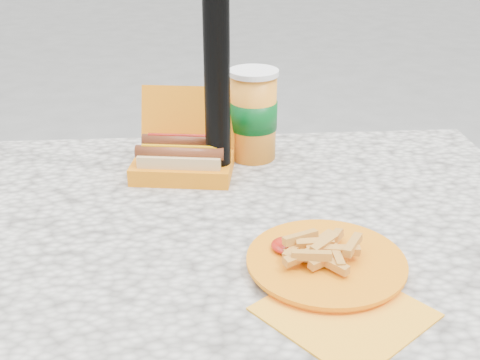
{
  "coord_description": "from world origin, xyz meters",
  "views": [
    {
      "loc": [
        -0.04,
        -0.95,
        1.28
      ],
      "look_at": [
        0.04,
        0.04,
        0.8
      ],
      "focal_mm": 45.0,
      "sensor_mm": 36.0,
      "label": 1
    }
  ],
  "objects": [
    {
      "name": "picnic_table",
      "position": [
        0.0,
        0.0,
        0.64
      ],
      "size": [
        1.2,
        0.8,
        0.75
      ],
      "color": "beige",
      "rests_on": "ground"
    },
    {
      "name": "soda_cup",
      "position": [
        0.08,
        0.26,
        0.85
      ],
      "size": [
        0.1,
        0.1,
        0.2
      ],
      "rotation": [
        0.0,
        0.0,
        -0.22
      ],
      "color": "orange",
      "rests_on": "picnic_table"
    },
    {
      "name": "hotdog_box",
      "position": [
        -0.07,
        0.19,
        0.79
      ],
      "size": [
        0.22,
        0.2,
        0.16
      ],
      "rotation": [
        0.0,
        0.0,
        -0.15
      ],
      "color": "orange",
      "rests_on": "picnic_table"
    },
    {
      "name": "fries_plate",
      "position": [
        0.15,
        -0.19,
        0.76
      ],
      "size": [
        0.27,
        0.37,
        0.05
      ],
      "rotation": [
        0.0,
        0.0,
        0.32
      ],
      "color": "#FFA320",
      "rests_on": "picnic_table"
    },
    {
      "name": "umbrella_pole",
      "position": [
        0.0,
        0.16,
        1.1
      ],
      "size": [
        0.05,
        0.05,
        2.2
      ],
      "primitive_type": "cylinder",
      "color": "black",
      "rests_on": "ground"
    }
  ]
}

